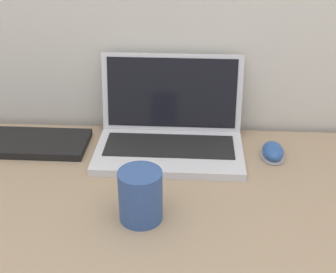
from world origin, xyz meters
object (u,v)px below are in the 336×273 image
Objects in this scene: laptop at (170,130)px; drink_cup at (140,195)px; computer_mouse at (273,152)px; external_keyboard at (17,142)px.

drink_cup is (-0.04, -0.31, 0.01)m from laptop.
laptop reaches higher than drink_cup.
computer_mouse is at bearing 40.92° from drink_cup.
drink_cup reaches higher than external_keyboard.
drink_cup is 0.42m from computer_mouse.
drink_cup is at bearing -37.94° from external_keyboard.
external_keyboard is at bearing 178.47° from computer_mouse.
external_keyboard is at bearing -177.53° from laptop.
computer_mouse is (0.31, 0.27, -0.04)m from drink_cup.
laptop is 0.28m from computer_mouse.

